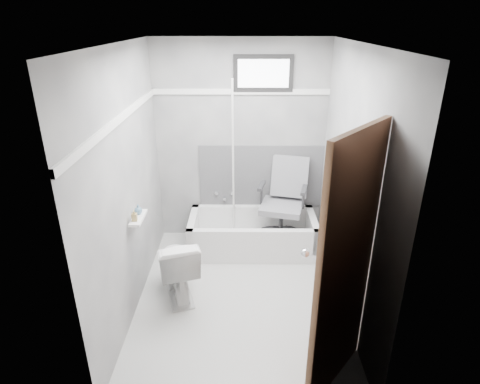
{
  "coord_description": "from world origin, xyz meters",
  "views": [
    {
      "loc": [
        0.03,
        -3.28,
        2.59
      ],
      "look_at": [
        0.0,
        0.35,
        1.0
      ],
      "focal_mm": 30.0,
      "sensor_mm": 36.0,
      "label": 1
    }
  ],
  "objects_px": {
    "door": "(397,299)",
    "office_chair": "(282,201)",
    "soap_bottle_a": "(134,215)",
    "toilet": "(177,266)",
    "bathtub": "(252,233)",
    "soap_bottle_b": "(138,209)"
  },
  "relations": [
    {
      "from": "toilet",
      "to": "soap_bottle_b",
      "type": "height_order",
      "value": "soap_bottle_b"
    },
    {
      "from": "toilet",
      "to": "door",
      "type": "height_order",
      "value": "door"
    },
    {
      "from": "toilet",
      "to": "office_chair",
      "type": "bearing_deg",
      "value": -156.88
    },
    {
      "from": "door",
      "to": "soap_bottle_b",
      "type": "xyz_separation_m",
      "value": [
        -1.92,
        1.32,
        -0.04
      ]
    },
    {
      "from": "office_chair",
      "to": "soap_bottle_b",
      "type": "bearing_deg",
      "value": -132.63
    },
    {
      "from": "office_chair",
      "to": "soap_bottle_a",
      "type": "xyz_separation_m",
      "value": [
        -1.43,
        -1.08,
        0.36
      ]
    },
    {
      "from": "office_chair",
      "to": "soap_bottle_a",
      "type": "distance_m",
      "value": 1.82
    },
    {
      "from": "office_chair",
      "to": "door",
      "type": "height_order",
      "value": "door"
    },
    {
      "from": "soap_bottle_b",
      "to": "bathtub",
      "type": "bearing_deg",
      "value": 39.31
    },
    {
      "from": "toilet",
      "to": "soap_bottle_a",
      "type": "relative_size",
      "value": 6.55
    },
    {
      "from": "bathtub",
      "to": "soap_bottle_a",
      "type": "xyz_separation_m",
      "value": [
        -1.09,
        -1.03,
        0.76
      ]
    },
    {
      "from": "office_chair",
      "to": "bathtub",
      "type": "bearing_deg",
      "value": -157.64
    },
    {
      "from": "bathtub",
      "to": "soap_bottle_a",
      "type": "relative_size",
      "value": 14.37
    },
    {
      "from": "office_chair",
      "to": "door",
      "type": "xyz_separation_m",
      "value": [
        0.49,
        -2.26,
        0.39
      ]
    },
    {
      "from": "door",
      "to": "soap_bottle_a",
      "type": "bearing_deg",
      "value": 148.41
    },
    {
      "from": "door",
      "to": "soap_bottle_b",
      "type": "distance_m",
      "value": 2.33
    },
    {
      "from": "bathtub",
      "to": "door",
      "type": "relative_size",
      "value": 0.75
    },
    {
      "from": "toilet",
      "to": "soap_bottle_b",
      "type": "xyz_separation_m",
      "value": [
        -0.32,
        0.0,
        0.62
      ]
    },
    {
      "from": "soap_bottle_a",
      "to": "door",
      "type": "bearing_deg",
      "value": -31.59
    },
    {
      "from": "office_chair",
      "to": "toilet",
      "type": "bearing_deg",
      "value": -125.63
    },
    {
      "from": "door",
      "to": "office_chair",
      "type": "bearing_deg",
      "value": 102.33
    },
    {
      "from": "bathtub",
      "to": "toilet",
      "type": "relative_size",
      "value": 2.19
    }
  ]
}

